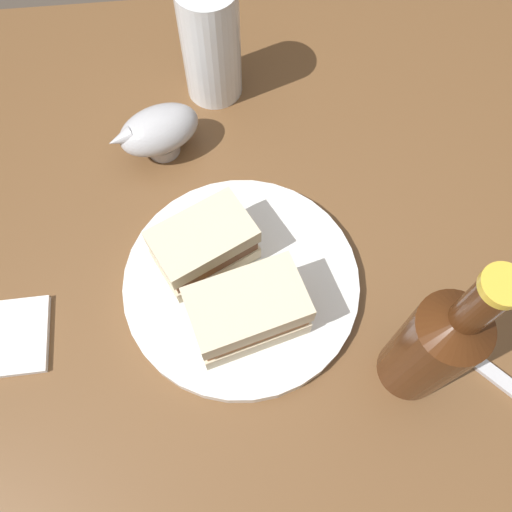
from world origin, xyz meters
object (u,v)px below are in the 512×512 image
Objects in this scene: cider_bottle at (435,345)px; gravy_boat at (158,131)px; napkin at (0,338)px; sandwich_half_right at (248,311)px; sandwich_half_left at (204,245)px; pint_glass at (211,49)px; plate at (241,283)px.

gravy_boat is at bearing -51.08° from cider_bottle.
napkin is at bearing -10.11° from cider_bottle.
sandwich_half_left is at bearing -63.79° from sandwich_half_right.
sandwich_half_left is 0.18m from gravy_boat.
sandwich_half_left is at bearing -163.54° from napkin.
napkin is at bearing 16.46° from sandwich_half_left.
pint_glass reaches higher than gravy_boat.
cider_bottle is (-0.26, 0.33, 0.06)m from gravy_boat.
sandwich_half_right is at bearing 109.36° from gravy_boat.
gravy_boat is 0.42m from cider_bottle.
cider_bottle is 0.47m from napkin.
plate is 0.07m from sandwich_half_right.
pint_glass is 1.49× the size of napkin.
napkin is at bearing 51.88° from gravy_boat.
sandwich_half_right reaches higher than gravy_boat.
gravy_boat reaches higher than napkin.
sandwich_half_left is 0.96× the size of sandwich_half_right.
sandwich_half_left is 0.09m from sandwich_half_right.
gravy_boat is 0.50× the size of cider_bottle.
plate is at bearing 139.10° from sandwich_half_left.
napkin is at bearing 52.03° from pint_glass.
pint_glass reaches higher than sandwich_half_right.
gravy_boat is (0.08, 0.10, -0.03)m from pint_glass.
pint_glass is 0.64× the size of cider_bottle.
plate is at bearing 91.86° from pint_glass.
cider_bottle reaches higher than napkin.
sandwich_half_left is 0.28m from pint_glass.
cider_bottle is (-0.17, 0.07, 0.05)m from sandwich_half_right.
sandwich_half_right is 0.83× the size of pint_glass.
sandwich_half_left reaches higher than napkin.
pint_glass is 0.47m from cider_bottle.
plate is 1.08× the size of cider_bottle.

